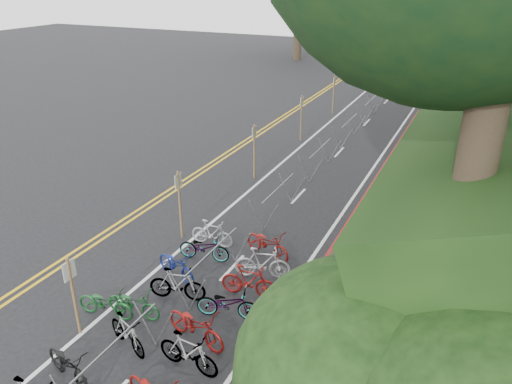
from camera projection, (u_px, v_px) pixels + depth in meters
ground at (64, 314)px, 13.63m from camera, size 120.00×120.00×0.00m
road_markings at (246, 185)px, 21.75m from camera, size 7.47×80.00×0.01m
red_curb at (372, 188)px, 21.36m from camera, size 0.25×28.00×0.10m
bike_rack_front at (117, 352)px, 11.04m from camera, size 1.16×2.89×1.21m
bike_racks_rest at (320, 154)px, 22.89m from camera, size 1.14×23.00×1.17m
signpost_near at (73, 291)px, 12.42m from camera, size 0.08×0.40×2.25m
signposts_rest at (280, 130)px, 24.41m from camera, size 0.08×18.40×2.50m
bike_front at (105, 303)px, 13.39m from camera, size 0.77×1.71×0.87m
bike_valet at (184, 304)px, 13.27m from camera, size 3.43×9.87×1.06m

